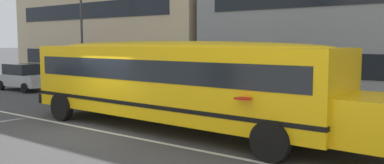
{
  "coord_description": "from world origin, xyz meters",
  "views": [
    {
      "loc": [
        10.41,
        -8.81,
        2.96
      ],
      "look_at": [
        3.27,
        0.79,
        1.78
      ],
      "focal_mm": 37.67,
      "sensor_mm": 36.0,
      "label": 1
    }
  ],
  "objects": [
    {
      "name": "ground_plane",
      "position": [
        0.0,
        0.0,
        0.0
      ],
      "size": [
        400.0,
        400.0,
        0.0
      ],
      "primitive_type": "plane",
      "color": "#424244"
    },
    {
      "name": "sidewalk_far",
      "position": [
        0.0,
        7.81,
        0.01
      ],
      "size": [
        120.0,
        3.0,
        0.01
      ],
      "primitive_type": "cube",
      "color": "gray",
      "rests_on": "ground_plane"
    },
    {
      "name": "lane_centreline",
      "position": [
        0.0,
        0.0,
        0.0
      ],
      "size": [
        110.0,
        0.16,
        0.01
      ],
      "primitive_type": "cube",
      "color": "silver",
      "rests_on": "ground_plane"
    },
    {
      "name": "school_bus",
      "position": [
        2.07,
        1.58,
        1.79
      ],
      "size": [
        13.52,
        3.37,
        3.01
      ],
      "rotation": [
        0.0,
        0.0,
        -0.02
      ],
      "color": "yellow",
      "rests_on": "ground_plane"
    },
    {
      "name": "parked_car_silver_by_lamppost",
      "position": [
        -12.71,
        4.91,
        0.84
      ],
      "size": [
        3.93,
        1.94,
        1.64
      ],
      "rotation": [
        0.0,
        0.0,
        0.02
      ],
      "color": "#B7BABF",
      "rests_on": "ground_plane"
    },
    {
      "name": "street_lamp",
      "position": [
        -9.87,
        7.11,
        4.31
      ],
      "size": [
        0.44,
        0.44,
        6.8
      ],
      "color": "#38383D",
      "rests_on": "ground_plane"
    }
  ]
}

